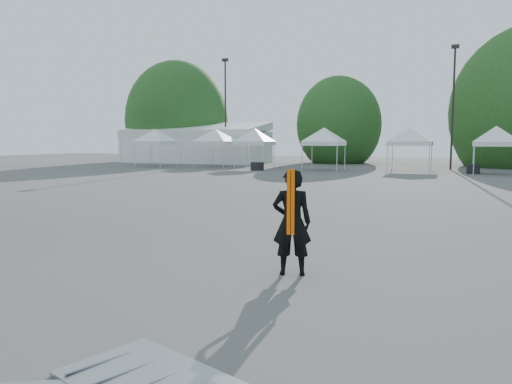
% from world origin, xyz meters
% --- Properties ---
extents(ground, '(120.00, 120.00, 0.00)m').
position_xyz_m(ground, '(0.00, 0.00, 0.00)').
color(ground, '#474442').
rests_on(ground, ground).
extents(marquee, '(15.00, 6.25, 4.23)m').
position_xyz_m(marquee, '(-22.00, 35.00, 1.97)').
color(marquee, white).
rests_on(marquee, ground).
extents(light_pole_west, '(0.60, 0.25, 10.30)m').
position_xyz_m(light_pole_west, '(-18.00, 34.00, 5.77)').
color(light_pole_west, black).
rests_on(light_pole_west, ground).
extents(light_pole_east, '(0.60, 0.25, 9.80)m').
position_xyz_m(light_pole_east, '(3.00, 32.00, 5.52)').
color(light_pole_east, black).
rests_on(light_pole_east, ground).
extents(tree_far_w, '(4.80, 4.80, 7.30)m').
position_xyz_m(tree_far_w, '(-26.00, 38.00, 4.54)').
color(tree_far_w, '#382314').
rests_on(tree_far_w, ground).
extents(tree_mid_w, '(4.16, 4.16, 6.33)m').
position_xyz_m(tree_mid_w, '(-8.00, 40.00, 3.93)').
color(tree_mid_w, '#382314').
rests_on(tree_mid_w, ground).
extents(tent_a, '(4.02, 4.02, 3.88)m').
position_xyz_m(tent_a, '(-21.59, 27.05, 3.06)').
color(tent_a, silver).
rests_on(tent_a, ground).
extents(tent_b, '(4.34, 4.34, 3.88)m').
position_xyz_m(tent_b, '(-16.45, 28.81, 3.06)').
color(tent_b, silver).
rests_on(tent_b, ground).
extents(tent_c, '(3.86, 3.86, 3.88)m').
position_xyz_m(tent_c, '(-12.17, 27.50, 3.06)').
color(tent_c, silver).
rests_on(tent_c, ground).
extents(tent_d, '(4.11, 4.11, 3.88)m').
position_xyz_m(tent_d, '(-6.16, 27.13, 3.06)').
color(tent_d, silver).
rests_on(tent_d, ground).
extents(tent_e, '(4.51, 4.51, 3.88)m').
position_xyz_m(tent_e, '(0.12, 29.00, 3.06)').
color(tent_e, silver).
rests_on(tent_e, ground).
extents(tent_f, '(4.09, 4.09, 3.88)m').
position_xyz_m(tent_f, '(5.92, 27.13, 3.06)').
color(tent_f, silver).
rests_on(tent_f, ground).
extents(man, '(0.80, 0.65, 1.88)m').
position_xyz_m(man, '(1.08, -2.69, 0.94)').
color(man, black).
rests_on(man, ground).
extents(crate_west, '(0.93, 0.79, 0.64)m').
position_xyz_m(crate_west, '(-10.89, 24.94, 0.32)').
color(crate_west, black).
rests_on(crate_west, ground).
extents(crate_mid, '(0.89, 0.70, 0.67)m').
position_xyz_m(crate_mid, '(4.58, 27.25, 0.34)').
color(crate_mid, black).
rests_on(crate_mid, ground).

